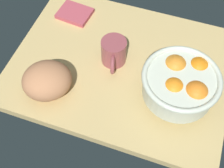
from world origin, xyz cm
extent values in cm
cube|color=tan|center=(0.00, 0.00, -1.50)|extent=(68.75, 52.89, 3.00)
cylinder|color=silver|center=(18.96, -6.28, 1.47)|extent=(10.15, 10.15, 2.94)
cylinder|color=silver|center=(18.96, -6.28, 6.60)|extent=(20.27, 20.27, 7.33)
torus|color=silver|center=(18.96, -6.28, 10.26)|extent=(21.87, 21.87, 1.60)
sphere|color=orange|center=(16.28, -1.81, 8.22)|extent=(7.13, 7.13, 7.13)
sphere|color=orange|center=(23.47, -8.73, 8.23)|extent=(7.21, 7.21, 7.21)
sphere|color=orange|center=(17.50, -9.11, 8.10)|extent=(6.48, 6.48, 6.48)
sphere|color=orange|center=(22.55, -0.22, 8.11)|extent=(6.51, 6.51, 6.51)
ellipsoid|color=#BC7C53|center=(-17.45, -15.93, 4.74)|extent=(19.13, 18.70, 9.49)
cube|color=#B24653|center=(-22.50, 15.39, 0.77)|extent=(12.10, 10.07, 1.54)
cylinder|color=#93454B|center=(-2.86, 0.99, 4.23)|extent=(7.89, 7.89, 8.46)
torus|color=#93454B|center=(-1.48, -3.97, 4.23)|extent=(2.75, 6.04, 5.94)
camera|label=1|loc=(15.88, -54.74, 76.93)|focal=48.08mm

